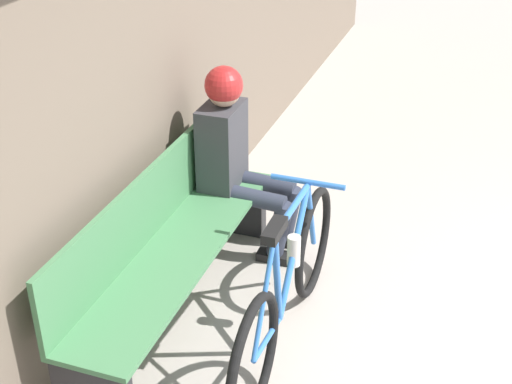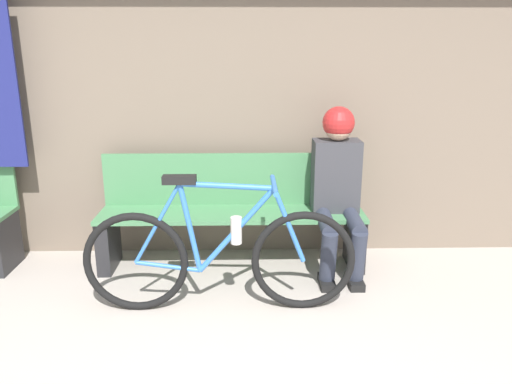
% 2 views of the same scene
% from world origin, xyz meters
% --- Properties ---
extents(storefront_wall, '(12.00, 0.56, 3.20)m').
position_xyz_m(storefront_wall, '(0.00, 2.86, 1.66)').
color(storefront_wall, '#756656').
rests_on(storefront_wall, ground_plane).
extents(park_bench_near, '(1.96, 0.42, 0.84)m').
position_xyz_m(park_bench_near, '(-0.06, 2.56, 0.41)').
color(park_bench_near, '#477F51').
rests_on(park_bench_near, ground_plane).
extents(bicycle, '(1.70, 0.40, 0.88)m').
position_xyz_m(bicycle, '(-0.12, 1.86, 0.36)').
color(bicycle, black).
rests_on(bicycle, ground_plane).
extents(person_seated, '(0.34, 0.60, 1.21)m').
position_xyz_m(person_seated, '(0.71, 2.45, 0.69)').
color(person_seated, '#2D3342').
rests_on(person_seated, ground_plane).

